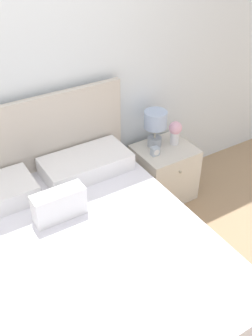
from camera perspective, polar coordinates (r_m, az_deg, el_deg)
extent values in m
plane|color=tan|center=(3.55, -12.69, -7.89)|extent=(12.00, 12.00, 0.00)
cube|color=white|center=(2.90, -16.54, 12.07)|extent=(8.00, 0.06, 2.60)
cube|color=tan|center=(2.79, -5.81, -16.81)|extent=(1.61, 1.91, 0.37)
cube|color=white|center=(2.57, -6.19, -12.89)|extent=(1.58, 1.88, 0.20)
cube|color=beige|center=(3.16, -13.89, -0.38)|extent=(1.65, 0.05, 1.17)
cube|color=white|center=(3.06, -5.83, 0.59)|extent=(0.68, 0.36, 0.14)
cube|color=white|center=(2.65, -9.67, -5.27)|extent=(0.36, 0.12, 0.21)
cube|color=silver|center=(3.63, 5.48, -0.63)|extent=(0.50, 0.44, 0.52)
sphere|color=#B2AD93|center=(3.40, 7.91, -0.60)|extent=(0.02, 0.02, 0.02)
cylinder|color=#A8B2BC|center=(3.49, 4.15, 3.86)|extent=(0.12, 0.12, 0.08)
cylinder|color=#B7B29E|center=(3.45, 4.21, 5.19)|extent=(0.02, 0.02, 0.10)
cylinder|color=#A8BCDB|center=(3.38, 4.30, 7.03)|extent=(0.20, 0.20, 0.15)
cylinder|color=white|center=(3.53, 7.07, 4.35)|extent=(0.08, 0.08, 0.12)
sphere|color=#EFB2C6|center=(3.48, 7.19, 5.79)|extent=(0.12, 0.12, 0.12)
sphere|color=#609356|center=(3.51, 7.54, 5.49)|extent=(0.05, 0.05, 0.05)
cube|color=silver|center=(3.37, 4.22, 2.46)|extent=(0.07, 0.05, 0.07)
cylinder|color=white|center=(3.35, 4.50, 2.24)|extent=(0.05, 0.00, 0.05)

